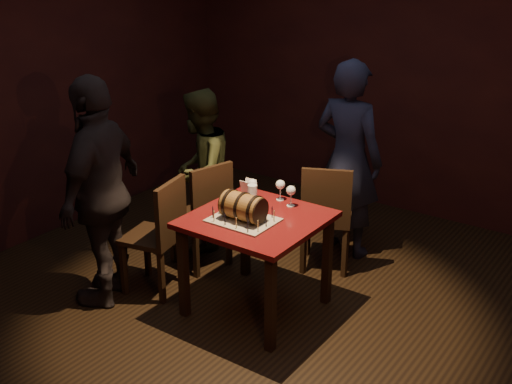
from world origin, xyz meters
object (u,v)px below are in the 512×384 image
chair_left_rear (205,210)px  wine_glass_mid (280,186)px  wine_glass_right (291,191)px  person_left_front (102,192)px  chair_back (326,213)px  chair_left_front (161,230)px  pint_of_ale (252,195)px  pub_table (257,231)px  person_left_rear (200,171)px  barrel_cake (243,207)px  person_back (348,159)px  wine_glass_left (252,184)px

chair_left_rear → wine_glass_mid: bearing=6.1°
wine_glass_right → person_left_front: person_left_front is taller
chair_back → chair_left_front: (-0.87, -1.03, 0.00)m
pint_of_ale → pub_table: bearing=-47.5°
chair_back → pint_of_ale: bearing=-114.0°
pub_table → pint_of_ale: bearing=132.5°
pint_of_ale → person_left_front: size_ratio=0.09×
person_left_rear → person_left_front: (-0.01, -1.10, 0.16)m
person_left_front → wine_glass_right: bearing=107.2°
barrel_cake → pub_table: bearing=70.8°
barrel_cake → wine_glass_right: 0.44m
person_left_rear → person_back: bearing=105.5°
wine_glass_right → person_left_rear: bearing=165.9°
wine_glass_mid → chair_left_rear: (-0.68, -0.07, -0.34)m
pint_of_ale → person_left_rear: size_ratio=0.10×
chair_left_rear → pint_of_ale: bearing=-11.2°
pub_table → chair_left_front: 0.79m
pub_table → person_back: person_back is taller
person_back → wine_glass_right: bearing=94.0°
wine_glass_right → person_left_front: (-1.12, -0.82, 0.00)m
chair_back → wine_glass_left: bearing=-121.5°
wine_glass_mid → chair_left_rear: 0.77m
wine_glass_mid → chair_left_rear: size_ratio=0.17×
chair_back → person_back: size_ratio=0.54×
person_left_front → person_back: bearing=128.8°
wine_glass_mid → person_left_rear: size_ratio=0.11×
pint_of_ale → person_left_front: (-0.86, -0.70, 0.05)m
pint_of_ale → person_left_front: 1.11m
chair_left_rear → chair_left_front: size_ratio=1.00×
person_left_front → chair_back: bearing=120.2°
wine_glass_right → person_left_front: size_ratio=0.09×
person_back → person_left_rear: person_back is taller
chair_left_rear → person_left_rear: bearing=134.6°
barrel_cake → wine_glass_mid: (-0.00, 0.48, 0.01)m
pint_of_ale → chair_left_front: (-0.58, -0.39, -0.30)m
person_left_front → person_left_rear: bearing=160.1°
wine_glass_left → chair_back: 0.74m
barrel_cake → chair_left_rear: bearing=149.5°
person_back → person_left_rear: (-1.09, -0.66, -0.14)m
pub_table → barrel_cake: (-0.04, -0.11, 0.22)m
person_back → wine_glass_left: bearing=76.0°
barrel_cake → pint_of_ale: (-0.13, 0.29, -0.04)m
chair_back → chair_left_rear: bearing=-147.7°
wine_glass_left → chair_left_front: chair_left_front is taller
wine_glass_mid → chair_left_front: 0.98m
wine_glass_left → barrel_cake: bearing=-63.4°
person_back → chair_left_front: bearing=63.3°
wine_glass_mid → person_left_rear: person_left_rear is taller
pub_table → person_left_rear: size_ratio=0.63×
barrel_cake → chair_left_rear: 0.86m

